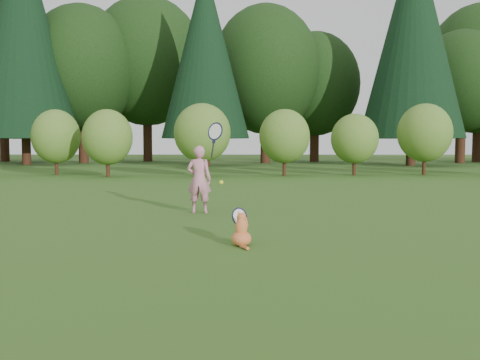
# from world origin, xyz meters

# --- Properties ---
(ground) EXTENTS (100.00, 100.00, 0.00)m
(ground) POSITION_xyz_m (0.00, 0.00, 0.00)
(ground) COLOR #284D15
(ground) RESTS_ON ground
(shrub_row) EXTENTS (28.00, 3.00, 2.80)m
(shrub_row) POSITION_xyz_m (0.00, 13.00, 1.40)
(shrub_row) COLOR #487424
(shrub_row) RESTS_ON ground
(woodland_backdrop) EXTENTS (48.00, 10.00, 15.00)m
(woodland_backdrop) POSITION_xyz_m (0.00, 23.00, 7.50)
(woodland_backdrop) COLOR black
(woodland_backdrop) RESTS_ON ground
(child) EXTENTS (0.71, 0.48, 1.80)m
(child) POSITION_xyz_m (-0.54, 2.31, 0.63)
(child) COLOR pink
(child) RESTS_ON ground
(cat) EXTENTS (0.31, 0.61, 0.57)m
(cat) POSITION_xyz_m (0.24, -0.74, 0.22)
(cat) COLOR #CB5627
(cat) RESTS_ON ground
(tennis_ball) EXTENTS (0.06, 0.06, 0.06)m
(tennis_ball) POSITION_xyz_m (-0.07, 0.49, 0.69)
(tennis_ball) COLOR yellow
(tennis_ball) RESTS_ON ground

